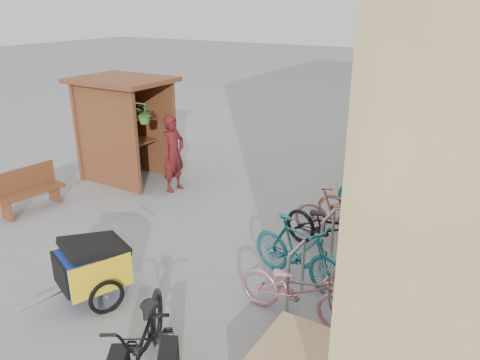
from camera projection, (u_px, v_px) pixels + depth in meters
The scene contains 16 objects.
ground at pixel (168, 258), 7.75m from camera, with size 80.00×80.00×0.00m, color gray.
kiosk at pixel (121, 115), 10.75m from camera, with size 2.49×1.65×2.40m.
bike_rack at pixel (352, 208), 8.38m from camera, with size 0.05×5.35×0.86m.
bench at pixel (27, 189), 9.43m from camera, with size 0.58×1.42×0.87m.
shopping_carts at pixel (436, 149), 11.48m from camera, with size 0.57×1.92×1.02m.
child_trailer at pixel (92, 265), 6.56m from camera, with size 1.06×1.61×0.94m.
cargo_bike at pixel (148, 342), 5.07m from camera, with size 1.68×2.06×1.05m.
person_kiosk at pixel (173, 154), 10.30m from camera, with size 0.62×0.41×1.71m, color maroon.
bike_0 at pixel (298, 289), 6.14m from camera, with size 0.59×1.69×0.89m, color #C17D8C.
bike_1 at pixel (299, 252), 6.92m from camera, with size 0.48×1.71×1.03m, color #1D6876.
bike_2 at pixel (330, 228), 7.72m from camera, with size 0.63×1.81×0.95m, color black.
bike_3 at pixel (338, 214), 8.24m from camera, with size 0.45×1.60×0.96m, color #C17D8C.
bike_4 at pixel (360, 204), 8.79m from camera, with size 0.56×1.59×0.84m, color maroon.
bike_5 at pixel (374, 197), 8.92m from camera, with size 0.46×1.62×0.98m, color #1D6876.
bike_6 at pixel (385, 188), 9.60m from camera, with size 0.54×1.55×0.81m, color #1D6876.
bike_7 at pixel (385, 172), 10.08m from camera, with size 0.51×1.81×1.09m, color black.
Camera 1 is at (4.52, -5.20, 3.96)m, focal length 35.00 mm.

